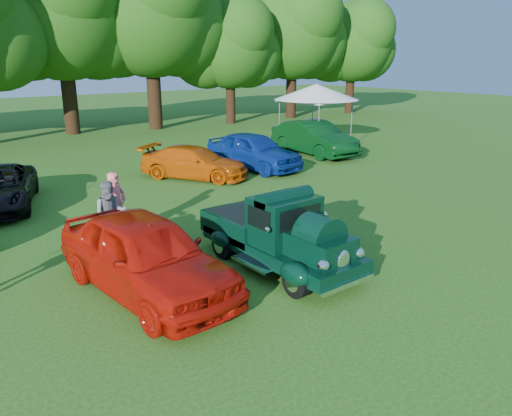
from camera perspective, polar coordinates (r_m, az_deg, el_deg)
ground at (r=12.00m, az=2.64°, el=-7.09°), size 120.00×120.00×0.00m
hero_pickup at (r=11.99m, az=2.56°, el=-3.14°), size 2.12×4.55×1.78m
red_convertible at (r=10.87m, az=-12.49°, el=-5.25°), size 2.44×5.17×1.71m
back_car_orange at (r=20.98m, az=-7.03°, el=5.19°), size 4.03×4.83×1.32m
back_car_blue at (r=22.58m, az=-0.29°, el=6.57°), size 2.52×5.04×1.65m
back_car_green at (r=26.11m, az=6.64°, el=7.95°), size 2.27×5.36×1.72m
spectator_pink at (r=14.27m, az=-15.62°, el=0.26°), size 0.82×0.74×1.88m
spectator_grey at (r=13.73m, az=-16.27°, el=-0.66°), size 1.04×0.93×1.79m
canopy_tent at (r=28.17m, az=6.91°, el=12.98°), size 5.01×5.01×3.46m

